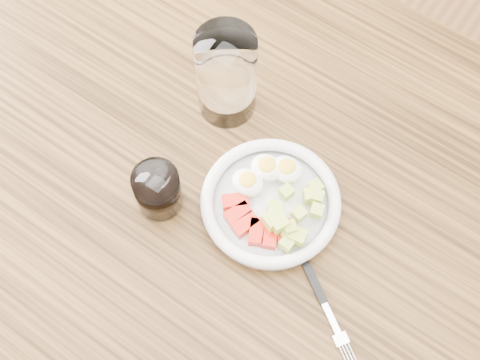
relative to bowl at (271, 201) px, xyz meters
name	(u,v)px	position (x,y,z in m)	size (l,w,h in m)	color
ground	(241,319)	(-0.04, -0.01, -0.79)	(4.00, 4.00, 0.00)	brown
dining_table	(242,222)	(-0.04, -0.01, -0.12)	(1.50, 0.90, 0.77)	brown
bowl	(271,201)	(0.00, 0.00, 0.00)	(0.20, 0.20, 0.05)	white
fork	(319,292)	(0.13, -0.07, -0.01)	(0.15, 0.10, 0.01)	black
water_glass	(226,76)	(-0.15, 0.11, 0.06)	(0.09, 0.09, 0.16)	white
coffee_glass	(158,190)	(-0.14, -0.08, 0.02)	(0.07, 0.07, 0.08)	white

